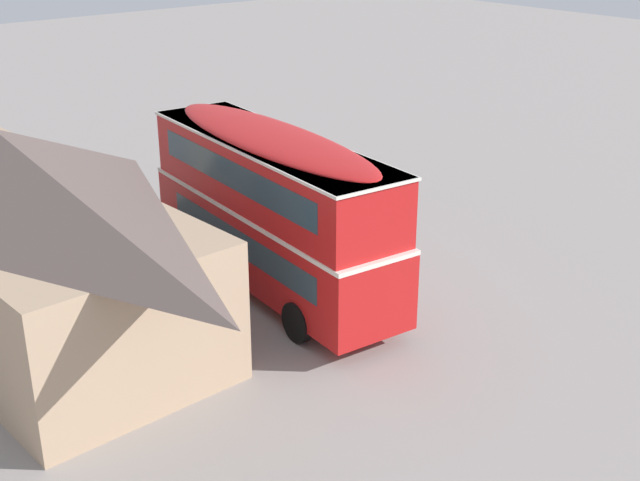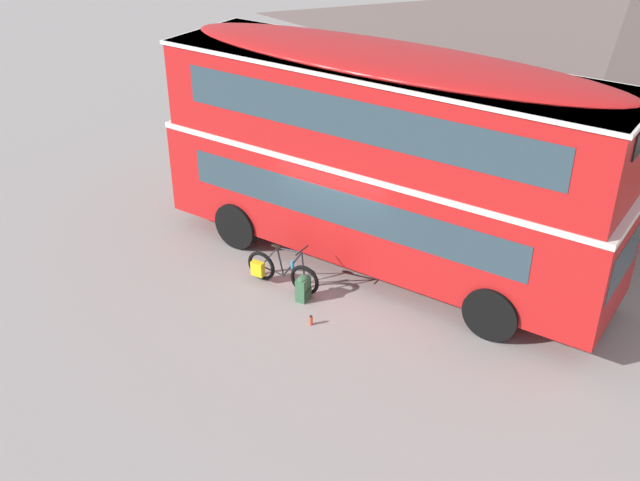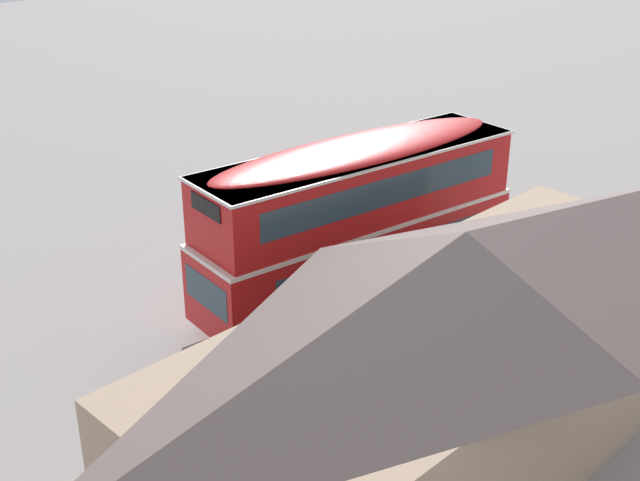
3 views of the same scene
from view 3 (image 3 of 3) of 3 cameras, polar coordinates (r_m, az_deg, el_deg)
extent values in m
plane|color=gray|center=(25.83, 2.55, -2.93)|extent=(120.00, 120.00, 0.00)
cylinder|color=black|center=(22.30, -1.75, -6.08)|extent=(1.12, 0.38, 1.10)
cylinder|color=black|center=(24.04, -5.07, -3.75)|extent=(1.12, 0.38, 1.10)
cylinder|color=black|center=(25.95, 9.45, -1.77)|extent=(1.12, 0.38, 1.10)
cylinder|color=black|center=(27.45, 5.89, -0.03)|extent=(1.12, 0.38, 1.10)
cube|color=red|center=(24.36, 2.52, -0.72)|extent=(10.19, 3.41, 2.10)
cube|color=white|center=(23.92, 2.56, 1.62)|extent=(10.21, 3.44, 0.12)
cube|color=red|center=(23.55, 2.61, 3.81)|extent=(9.89, 3.34, 1.90)
ellipsoid|color=red|center=(23.21, 2.66, 6.19)|extent=(9.68, 3.27, 0.36)
cube|color=#2D424C|center=(21.72, -7.67, -3.52)|extent=(0.25, 2.05, 0.90)
cube|color=black|center=(20.79, -7.72, 2.26)|extent=(0.19, 1.37, 0.44)
cube|color=#2D424C|center=(25.23, 1.09, 0.97)|extent=(7.77, 0.76, 0.76)
cube|color=#2D424C|center=(24.39, 0.79, 4.95)|extent=(8.17, 0.80, 0.80)
cube|color=#2D424C|center=(23.51, 4.83, -0.96)|extent=(7.77, 0.76, 0.76)
cube|color=#2D424C|center=(22.65, 4.58, 3.29)|extent=(8.17, 0.80, 0.80)
cube|color=white|center=(23.25, 2.65, 5.91)|extent=(9.99, 3.43, 0.08)
torus|color=black|center=(26.62, 0.90, -1.21)|extent=(0.68, 0.11, 0.68)
torus|color=black|center=(27.28, 2.62, -0.56)|extent=(0.68, 0.11, 0.68)
cylinder|color=#B2B2B7|center=(26.62, 0.90, -1.21)|extent=(0.05, 0.10, 0.05)
cylinder|color=#B2B2B7|center=(27.28, 2.62, -0.56)|extent=(0.05, 0.10, 0.05)
cylinder|color=black|center=(26.67, 1.37, -0.47)|extent=(0.50, 0.05, 0.72)
cylinder|color=black|center=(26.58, 1.49, 0.19)|extent=(0.61, 0.06, 0.10)
cylinder|color=black|center=(26.87, 1.85, -0.35)|extent=(0.18, 0.04, 0.64)
cylinder|color=black|center=(27.12, 2.18, -0.78)|extent=(0.57, 0.05, 0.09)
cylinder|color=black|center=(27.03, 2.30, -0.13)|extent=(0.45, 0.04, 0.59)
cylinder|color=black|center=(26.50, 0.95, -0.56)|extent=(0.09, 0.04, 0.64)
cylinder|color=black|center=(26.36, 1.00, 0.18)|extent=(0.05, 0.46, 0.03)
ellipsoid|color=black|center=(26.78, 2.01, 0.37)|extent=(0.26, 0.11, 0.06)
cube|color=yellow|center=(27.37, 2.36, -0.43)|extent=(0.29, 0.15, 0.32)
cylinder|color=#338CBF|center=(26.67, 1.37, -0.47)|extent=(0.07, 0.07, 0.18)
cube|color=#386642|center=(26.74, 0.48, -1.28)|extent=(0.22, 0.32, 0.51)
ellipsoid|color=#386642|center=(26.63, 0.48, -0.79)|extent=(0.21, 0.30, 0.10)
cube|color=#27472E|center=(26.70, 0.30, -1.51)|extent=(0.05, 0.22, 0.18)
cylinder|color=black|center=(26.76, 0.79, -1.27)|extent=(0.04, 0.04, 0.41)
cylinder|color=black|center=(26.87, 0.53, -1.15)|extent=(0.04, 0.04, 0.41)
cylinder|color=#D84C33|center=(26.93, -1.41, -1.48)|extent=(0.08, 0.08, 0.18)
cylinder|color=black|center=(26.88, -1.41, -1.28)|extent=(0.05, 0.05, 0.03)
cube|color=tan|center=(18.32, 9.10, -9.39)|extent=(14.64, 5.88, 3.56)
pyramid|color=brown|center=(17.00, 9.68, -2.01)|extent=(15.06, 6.29, 1.70)
cube|color=#3D2319|center=(20.10, 2.81, -8.18)|extent=(1.10, 0.08, 2.10)
cube|color=#2D424C|center=(22.12, 9.22, -2.54)|extent=(1.10, 0.08, 0.90)
cube|color=#2D424C|center=(17.53, -5.29, -10.17)|extent=(1.10, 0.08, 0.90)
camera|label=1|loc=(34.03, 46.24, 15.72)|focal=47.37mm
camera|label=2|loc=(30.50, -24.31, 16.41)|focal=41.98mm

